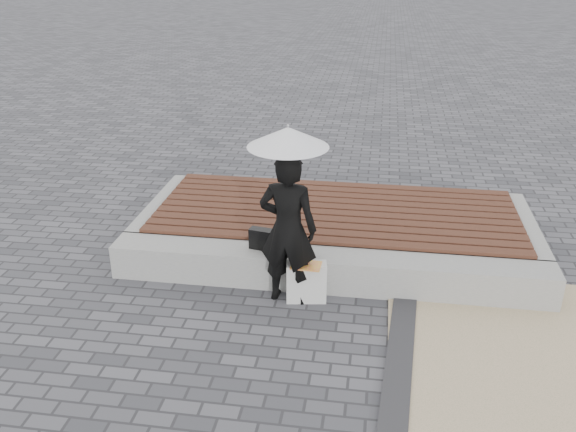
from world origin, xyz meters
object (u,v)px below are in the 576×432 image
Objects in this scene: seating_ledge at (327,270)px; parasol at (288,137)px; woman at (288,229)px; handbag at (264,239)px; canvas_tote at (306,282)px.

parasol is (-0.40, -0.35, 1.65)m from seating_ledge.
woman reaches higher than handbag.
parasol reaches higher than seating_ledge.
woman is 1.00m from parasol.
woman is at bearing -38.24° from handbag.
parasol is at bearing -70.38° from woman.
seating_ledge is 0.84m from woman.
handbag is at bearing 177.94° from seating_ledge.
handbag is (-0.73, 0.03, 0.32)m from seating_ledge.
woman reaches higher than canvas_tote.
seating_ledge is 1.74m from parasol.
woman is at bearing 171.30° from canvas_tote.
handbag reaches higher than seating_ledge.
woman is 1.61× the size of parasol.
seating_ledge is at bearing 41.31° from parasol.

